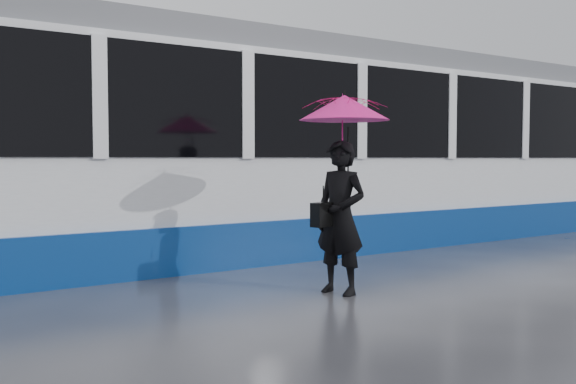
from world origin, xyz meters
TOP-DOWN VIEW (x-y plane):
  - ground at (0.00, 0.00)m, footprint 90.00×90.00m
  - rails at (0.00, 2.50)m, footprint 34.00×1.51m
  - tram at (-0.75, 2.50)m, footprint 26.00×2.56m
  - woman at (0.75, -0.72)m, footprint 0.56×0.70m
  - umbrella at (0.80, -0.72)m, footprint 1.23×1.23m
  - handbag at (0.53, -0.70)m, footprint 0.33×0.21m

SIDE VIEW (x-z plane):
  - ground at x=0.00m, z-range 0.00..0.00m
  - rails at x=0.00m, z-range 0.00..0.02m
  - woman at x=0.75m, z-range 0.00..1.68m
  - handbag at x=0.53m, z-range 0.66..1.10m
  - tram at x=-0.75m, z-range -0.04..3.31m
  - umbrella at x=0.80m, z-range 1.28..2.41m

